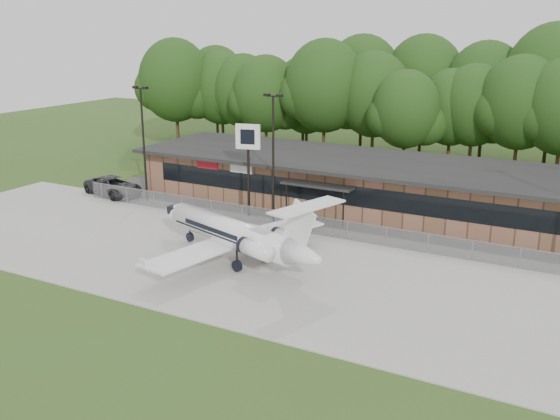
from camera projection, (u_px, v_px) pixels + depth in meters
The scene contains 11 objects.
ground at pixel (208, 315), 34.09m from camera, with size 160.00×160.00×0.00m, color #374E1B.
apron at pixel (278, 266), 40.83m from camera, with size 64.00×18.00×0.08m, color #9E9B93.
parking_lot at pixel (345, 220), 50.55m from camera, with size 50.00×9.00×0.06m, color #383835.
terminal at pixel (366, 183), 53.70m from camera, with size 41.00×11.65×4.30m.
fence at pixel (322, 227), 46.54m from camera, with size 46.00×0.04×1.52m.
treeline at pixel (427, 100), 67.44m from camera, with size 72.00×12.00×15.00m, color #193812, non-canonical shape.
light_pole_left at pixel (143, 135), 54.50m from camera, with size 1.55×0.30×10.23m.
light_pole_mid at pixel (273, 149), 48.60m from camera, with size 1.55×0.30×10.23m.
business_jet at pixel (237, 235), 41.16m from camera, with size 15.82×14.19×5.38m.
suv at pixel (114, 186), 57.85m from camera, with size 2.90×6.29×1.75m, color #2F2E31.
pole_sign at pixel (248, 147), 50.00m from camera, with size 2.01×0.72×7.69m.
Camera 1 is at (18.17, -25.50, 15.17)m, focal length 40.00 mm.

